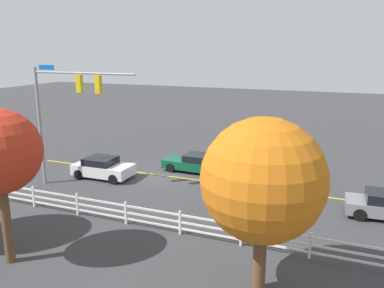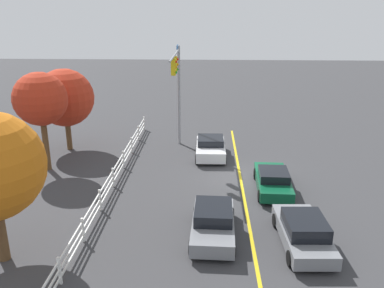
{
  "view_description": "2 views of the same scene",
  "coord_description": "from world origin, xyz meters",
  "px_view_note": "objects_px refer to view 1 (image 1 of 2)",
  "views": [
    {
      "loc": [
        -11.22,
        22.64,
        8.35
      ],
      "look_at": [
        -2.83,
        1.98,
        2.92
      ],
      "focal_mm": 36.64,
      "sensor_mm": 36.0,
      "label": 1
    },
    {
      "loc": [
        -22.53,
        2.02,
        9.76
      ],
      "look_at": [
        -2.1,
        2.87,
        2.85
      ],
      "focal_mm": 37.44,
      "sensor_mm": 36.0,
      "label": 2
    }
  ],
  "objects_px": {
    "car_2": "(278,170)",
    "car_0": "(196,163)",
    "car_4": "(103,168)",
    "car_1": "(255,187)",
    "tree_2": "(263,180)"
  },
  "relations": [
    {
      "from": "car_1",
      "to": "car_4",
      "type": "xyz_separation_m",
      "value": [
        10.25,
        0.09,
        -0.01
      ]
    },
    {
      "from": "car_2",
      "to": "car_1",
      "type": "bearing_deg",
      "value": 78.75
    },
    {
      "from": "car_4",
      "to": "car_0",
      "type": "bearing_deg",
      "value": 32.87
    },
    {
      "from": "car_2",
      "to": "car_0",
      "type": "bearing_deg",
      "value": 2.61
    },
    {
      "from": "car_1",
      "to": "car_2",
      "type": "xyz_separation_m",
      "value": [
        -0.62,
        -3.88,
        -0.01
      ]
    },
    {
      "from": "car_2",
      "to": "car_4",
      "type": "bearing_deg",
      "value": 17.86
    },
    {
      "from": "car_1",
      "to": "car_4",
      "type": "height_order",
      "value": "car_1"
    },
    {
      "from": "car_4",
      "to": "tree_2",
      "type": "relative_size",
      "value": 0.63
    },
    {
      "from": "car_2",
      "to": "tree_2",
      "type": "distance_m",
      "value": 13.01
    },
    {
      "from": "car_4",
      "to": "tree_2",
      "type": "bearing_deg",
      "value": -35.05
    },
    {
      "from": "car_0",
      "to": "car_1",
      "type": "xyz_separation_m",
      "value": [
        -4.97,
        3.41,
        0.07
      ]
    },
    {
      "from": "car_0",
      "to": "tree_2",
      "type": "height_order",
      "value": "tree_2"
    },
    {
      "from": "car_0",
      "to": "car_2",
      "type": "relative_size",
      "value": 1.0
    },
    {
      "from": "car_1",
      "to": "car_2",
      "type": "height_order",
      "value": "car_2"
    },
    {
      "from": "car_2",
      "to": "car_4",
      "type": "distance_m",
      "value": 11.57
    }
  ]
}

